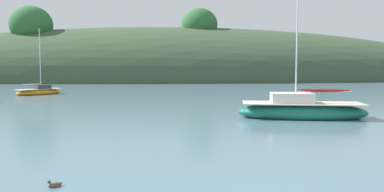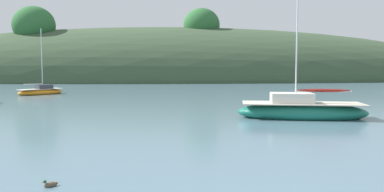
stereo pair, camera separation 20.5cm
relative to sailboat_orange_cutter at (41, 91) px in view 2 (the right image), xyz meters
name	(u,v)px [view 2 (the right image)]	position (x,y,z in m)	size (l,w,h in m)	color
far_shoreline_hill	(172,80)	(15.85, 43.02, -0.19)	(150.00, 36.00, 28.08)	#384C33
sailboat_orange_cutter	(41,91)	(0.00, 0.00, 0.00)	(5.01, 5.01, 7.73)	orange
sailboat_teal_outer	(301,111)	(22.70, -21.86, 0.14)	(8.34, 4.17, 11.86)	#196B56
duck_straggler	(50,185)	(11.11, -34.65, -0.29)	(0.40, 0.32, 0.24)	brown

